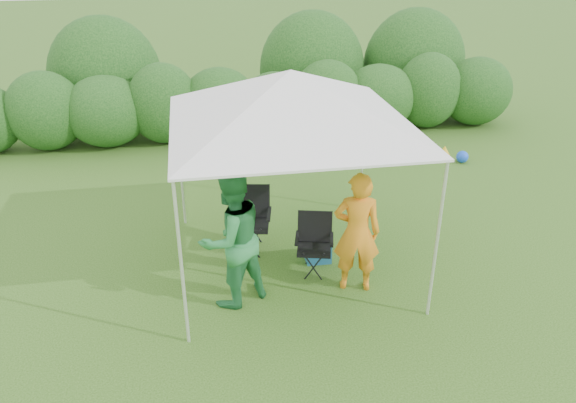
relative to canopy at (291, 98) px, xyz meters
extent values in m
plane|color=#3C6520|center=(0.00, -0.50, -2.46)|extent=(70.00, 70.00, 0.00)
ellipsoid|color=#25551B|center=(-4.35, 5.50, -1.60)|extent=(1.65, 1.40, 1.73)
cylinder|color=#382616|center=(-4.35, 5.50, -2.31)|extent=(0.12, 0.12, 0.30)
ellipsoid|color=#25551B|center=(-3.10, 5.50, -1.67)|extent=(1.80, 1.53, 1.57)
cylinder|color=#382616|center=(-3.10, 5.50, -2.31)|extent=(0.12, 0.12, 0.30)
ellipsoid|color=#25551B|center=(-1.86, 5.50, -1.56)|extent=(1.58, 1.34, 1.80)
cylinder|color=#382616|center=(-1.86, 5.50, -2.31)|extent=(0.12, 0.12, 0.30)
ellipsoid|color=#25551B|center=(-0.62, 5.50, -1.64)|extent=(1.73, 1.47, 1.65)
cylinder|color=#382616|center=(-0.62, 5.50, -2.31)|extent=(0.12, 0.12, 0.30)
ellipsoid|color=#25551B|center=(0.62, 5.50, -1.71)|extent=(1.50, 1.28, 1.50)
cylinder|color=#382616|center=(0.62, 5.50, -2.31)|extent=(0.12, 0.12, 0.30)
ellipsoid|color=#25551B|center=(1.86, 5.50, -1.60)|extent=(1.65, 1.40, 1.73)
cylinder|color=#382616|center=(1.86, 5.50, -2.31)|extent=(0.12, 0.12, 0.30)
ellipsoid|color=#25551B|center=(3.10, 5.50, -1.67)|extent=(1.80, 1.53, 1.57)
cylinder|color=#382616|center=(3.10, 5.50, -2.31)|extent=(0.12, 0.12, 0.30)
ellipsoid|color=#25551B|center=(4.35, 5.50, -1.56)|extent=(1.57, 1.34, 1.80)
cylinder|color=#382616|center=(4.35, 5.50, -2.31)|extent=(0.12, 0.12, 0.30)
ellipsoid|color=#25551B|center=(5.59, 5.50, -1.64)|extent=(1.72, 1.47, 1.65)
cylinder|color=#382616|center=(5.59, 5.50, -2.31)|extent=(0.12, 0.12, 0.30)
cylinder|color=silver|center=(-1.50, -1.50, -1.41)|extent=(0.04, 0.04, 2.10)
cylinder|color=silver|center=(1.50, -1.50, -1.41)|extent=(0.04, 0.04, 2.10)
cylinder|color=silver|center=(-1.50, 1.50, -1.41)|extent=(0.04, 0.04, 2.10)
cylinder|color=silver|center=(1.50, 1.50, -1.41)|extent=(0.04, 0.04, 2.10)
cube|color=white|center=(0.00, 0.00, -0.35)|extent=(3.10, 3.10, 0.03)
pyramid|color=white|center=(0.00, 0.00, 0.02)|extent=(3.10, 3.10, 0.70)
cube|color=black|center=(0.28, -0.29, -2.09)|extent=(0.56, 0.53, 0.04)
cube|color=black|center=(0.33, -0.10, -1.83)|extent=(0.48, 0.24, 0.45)
cube|color=black|center=(0.05, -0.24, -1.92)|extent=(0.14, 0.39, 0.03)
cube|color=black|center=(0.52, -0.35, -1.92)|extent=(0.14, 0.39, 0.03)
cylinder|color=black|center=(0.04, -0.44, -2.27)|extent=(0.02, 0.02, 0.38)
cylinder|color=black|center=(0.43, -0.53, -2.27)|extent=(0.02, 0.02, 0.38)
cylinder|color=black|center=(0.14, -0.05, -2.27)|extent=(0.02, 0.02, 0.38)
cylinder|color=black|center=(0.52, -0.15, -2.27)|extent=(0.02, 0.02, 0.38)
cube|color=black|center=(-0.52, 0.46, -2.03)|extent=(0.62, 0.58, 0.05)
cube|color=black|center=(-0.47, 0.68, -1.75)|extent=(0.55, 0.25, 0.51)
cube|color=black|center=(-0.79, 0.52, -1.85)|extent=(0.14, 0.45, 0.03)
cube|color=black|center=(-0.25, 0.41, -1.85)|extent=(0.14, 0.45, 0.03)
cylinder|color=black|center=(-0.78, 0.29, -2.25)|extent=(0.02, 0.02, 0.43)
cylinder|color=black|center=(-0.34, 0.20, -2.25)|extent=(0.02, 0.02, 0.43)
cylinder|color=black|center=(-0.69, 0.73, -2.25)|extent=(0.02, 0.02, 0.43)
cylinder|color=black|center=(-0.25, 0.64, -2.25)|extent=(0.02, 0.02, 0.43)
imported|color=orange|center=(0.74, -0.75, -1.62)|extent=(0.69, 0.54, 1.69)
imported|color=#2B8343|center=(-0.89, -0.77, -1.53)|extent=(1.13, 1.06, 1.86)
cube|color=#1B547B|center=(0.41, -0.02, -2.32)|extent=(0.36, 0.26, 0.29)
cube|color=silver|center=(0.41, -0.02, -2.16)|extent=(0.38, 0.28, 0.03)
cylinder|color=#592D0C|center=(0.47, -0.06, -2.03)|extent=(0.06, 0.06, 0.23)
cone|color=gold|center=(3.90, 3.39, -2.31)|extent=(0.37, 0.37, 0.31)
sphere|color=blue|center=(4.21, 3.18, -2.34)|extent=(0.25, 0.25, 0.25)
camera|label=1|loc=(-1.26, -6.87, 1.98)|focal=35.00mm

